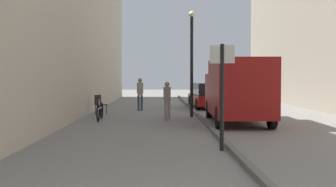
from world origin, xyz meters
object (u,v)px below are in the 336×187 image
object	(u,v)px
street_sign_post	(222,87)
lamp_post	(192,57)
pedestrian_mid_block	(140,92)
parked_car	(208,96)
pedestrian_main_foreground	(167,98)
cafe_chair_near_window	(100,103)
bicycle_leaning	(100,111)
delivery_van	(237,89)

from	to	relation	value
street_sign_post	lamp_post	size ratio (longest dim) A/B	0.55
pedestrian_mid_block	lamp_post	distance (m)	4.37
lamp_post	parked_car	bearing A→B (deg)	74.54
pedestrian_main_foreground	cafe_chair_near_window	bearing A→B (deg)	120.19
cafe_chair_near_window	lamp_post	bearing A→B (deg)	105.49
pedestrian_mid_block	street_sign_post	world-z (taller)	street_sign_post
parked_car	cafe_chair_near_window	size ratio (longest dim) A/B	4.57
street_sign_post	bicycle_leaning	size ratio (longest dim) A/B	1.47
pedestrian_mid_block	street_sign_post	xyz separation A→B (m)	(2.56, -11.08, 0.54)
bicycle_leaning	pedestrian_mid_block	bearing A→B (deg)	71.28
parked_car	street_sign_post	xyz separation A→B (m)	(-1.30, -12.91, 0.83)
delivery_van	bicycle_leaning	size ratio (longest dim) A/B	2.89
lamp_post	bicycle_leaning	xyz separation A→B (m)	(-3.92, -1.38, -2.34)
lamp_post	pedestrian_main_foreground	bearing A→B (deg)	-129.88
lamp_post	street_sign_post	bearing A→B (deg)	-89.46
pedestrian_mid_block	parked_car	world-z (taller)	pedestrian_mid_block
cafe_chair_near_window	parked_car	bearing A→B (deg)	154.64
delivery_van	street_sign_post	xyz separation A→B (m)	(-1.52, -5.60, 0.23)
pedestrian_mid_block	bicycle_leaning	world-z (taller)	pedestrian_mid_block
pedestrian_mid_block	delivery_van	bearing A→B (deg)	-70.59
lamp_post	cafe_chair_near_window	distance (m)	5.00
pedestrian_main_foreground	pedestrian_mid_block	world-z (taller)	pedestrian_mid_block
pedestrian_main_foreground	bicycle_leaning	bearing A→B (deg)	159.44
street_sign_post	cafe_chair_near_window	size ratio (longest dim) A/B	2.77
delivery_van	street_sign_post	world-z (taller)	street_sign_post
delivery_van	parked_car	xyz separation A→B (m)	(-0.21, 7.31, -0.61)
pedestrian_main_foreground	lamp_post	bearing A→B (deg)	29.22
delivery_van	parked_car	size ratio (longest dim) A/B	1.19
lamp_post	cafe_chair_near_window	size ratio (longest dim) A/B	5.06
lamp_post	cafe_chair_near_window	bearing A→B (deg)	164.23
pedestrian_main_foreground	parked_car	distance (m)	6.83
pedestrian_main_foreground	delivery_van	size ratio (longest dim) A/B	0.31
pedestrian_main_foreground	pedestrian_mid_block	xyz separation A→B (m)	(-1.35, 4.52, 0.08)
pedestrian_mid_block	cafe_chair_near_window	size ratio (longest dim) A/B	1.86
delivery_van	parked_car	distance (m)	7.34
delivery_van	lamp_post	bearing A→B (deg)	126.06
parked_car	cafe_chair_near_window	bearing A→B (deg)	-149.92
delivery_van	parked_car	bearing A→B (deg)	93.31
parked_car	lamp_post	xyz separation A→B (m)	(-1.38, -4.99, 2.01)
cafe_chair_near_window	pedestrian_main_foreground	bearing A→B (deg)	82.35
pedestrian_mid_block	delivery_van	xyz separation A→B (m)	(4.08, -5.48, 0.31)
pedestrian_main_foreground	parked_car	size ratio (longest dim) A/B	0.37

